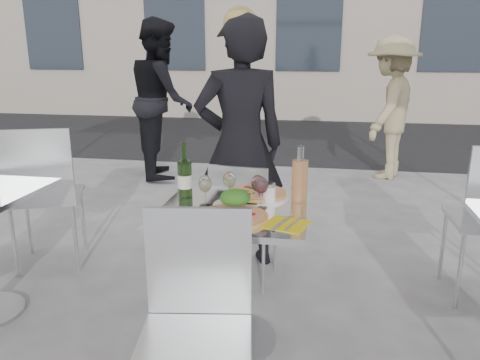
% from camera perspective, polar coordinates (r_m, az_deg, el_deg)
% --- Properties ---
extents(ground, '(80.00, 80.00, 0.00)m').
position_cam_1_polar(ground, '(2.64, -0.61, -19.00)').
color(ground, slate).
extents(street_asphalt, '(24.00, 5.00, 0.00)m').
position_cam_1_polar(street_asphalt, '(8.78, 7.41, 5.40)').
color(street_asphalt, black).
rests_on(street_asphalt, ground).
extents(main_table, '(0.72, 0.72, 0.75)m').
position_cam_1_polar(main_table, '(2.38, -0.65, -8.19)').
color(main_table, '#B7BABF').
rests_on(main_table, ground).
extents(chair_far, '(0.42, 0.43, 0.83)m').
position_cam_1_polar(chair_far, '(2.99, 0.31, -4.21)').
color(chair_far, silver).
rests_on(chair_far, ground).
extents(chair_near, '(0.48, 0.49, 0.92)m').
position_cam_1_polar(chair_near, '(1.85, -5.32, -15.54)').
color(chair_near, silver).
rests_on(chair_near, ground).
extents(side_chair_lfar, '(0.60, 0.61, 1.02)m').
position_cam_1_polar(side_chair_lfar, '(3.45, -22.97, -0.80)').
color(side_chair_lfar, silver).
rests_on(side_chair_lfar, ground).
extents(woman_diner, '(0.74, 0.62, 1.73)m').
position_cam_1_polar(woman_diner, '(3.22, 0.02, 4.15)').
color(woman_diner, black).
rests_on(woman_diner, ground).
extents(pedestrian_a, '(1.00, 1.11, 1.88)m').
position_cam_1_polar(pedestrian_a, '(5.79, -9.52, 9.66)').
color(pedestrian_a, black).
rests_on(pedestrian_a, ground).
extents(pedestrian_b, '(0.98, 1.24, 1.69)m').
position_cam_1_polar(pedestrian_b, '(5.92, 17.81, 8.31)').
color(pedestrian_b, tan).
rests_on(pedestrian_b, ground).
extents(pizza_near, '(0.34, 0.34, 0.02)m').
position_cam_1_polar(pizza_near, '(2.15, -1.03, -4.48)').
color(pizza_near, '#DFB457').
rests_on(pizza_near, main_table).
extents(pizza_far, '(0.34, 0.34, 0.03)m').
position_cam_1_polar(pizza_far, '(2.47, 2.11, -1.71)').
color(pizza_far, white).
rests_on(pizza_far, main_table).
extents(salad_plate, '(0.22, 0.22, 0.09)m').
position_cam_1_polar(salad_plate, '(2.31, -0.58, -2.37)').
color(salad_plate, white).
rests_on(salad_plate, main_table).
extents(wine_bottle, '(0.07, 0.08, 0.29)m').
position_cam_1_polar(wine_bottle, '(2.44, -6.75, 0.39)').
color(wine_bottle, '#2C4E1D').
rests_on(wine_bottle, main_table).
extents(carafe, '(0.08, 0.08, 0.29)m').
position_cam_1_polar(carafe, '(2.36, 7.29, -0.02)').
color(carafe, '#E7A862').
rests_on(carafe, main_table).
extents(sugar_shaker, '(0.06, 0.06, 0.11)m').
position_cam_1_polar(sugar_shaker, '(2.35, 3.58, -1.68)').
color(sugar_shaker, white).
rests_on(sugar_shaker, main_table).
extents(wineglass_white_a, '(0.07, 0.07, 0.16)m').
position_cam_1_polar(wineglass_white_a, '(2.30, -4.29, -0.58)').
color(wineglass_white_a, white).
rests_on(wineglass_white_a, main_table).
extents(wineglass_white_b, '(0.07, 0.07, 0.16)m').
position_cam_1_polar(wineglass_white_b, '(2.36, -1.29, -0.11)').
color(wineglass_white_b, white).
rests_on(wineglass_white_b, main_table).
extents(wineglass_red_a, '(0.07, 0.07, 0.16)m').
position_cam_1_polar(wineglass_red_a, '(2.30, 2.21, -0.54)').
color(wineglass_red_a, white).
rests_on(wineglass_red_a, main_table).
extents(wineglass_red_b, '(0.07, 0.07, 0.16)m').
position_cam_1_polar(wineglass_red_b, '(2.27, 2.61, -0.78)').
color(wineglass_red_b, white).
rests_on(wineglass_red_b, main_table).
extents(napkin_left, '(0.24, 0.24, 0.01)m').
position_cam_1_polar(napkin_left, '(2.20, -8.49, -4.33)').
color(napkin_left, yellow).
rests_on(napkin_left, main_table).
extents(napkin_right, '(0.23, 0.23, 0.01)m').
position_cam_1_polar(napkin_right, '(2.09, 5.66, -5.35)').
color(napkin_right, yellow).
rests_on(napkin_right, main_table).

